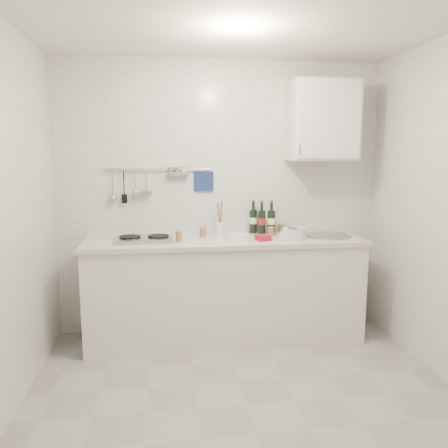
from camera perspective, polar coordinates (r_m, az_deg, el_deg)
name	(u,v)px	position (r m, az deg, el deg)	size (l,w,h in m)	color
floor	(247,405)	(3.15, 3.03, -22.53)	(3.00, 3.00, 0.00)	gray
ceiling	(251,6)	(2.82, 3.50, 26.56)	(3.00, 3.00, 0.00)	silver
back_wall	(221,198)	(4.09, -0.44, 3.40)	(3.00, 0.02, 2.50)	silver
counter	(226,292)	(3.97, 0.21, -8.85)	(2.44, 0.64, 0.96)	silver
wall_rail	(156,180)	(4.01, -8.90, 5.70)	(0.98, 0.09, 0.34)	#93969B
wall_cabinet	(322,121)	(4.12, 12.73, 12.97)	(0.60, 0.38, 0.70)	silver
plate_stack_hob	(148,238)	(3.85, -9.88, -1.86)	(0.24, 0.24, 0.02)	#4C77AC
plate_stack_sink	(293,233)	(3.89, 8.95, -1.22)	(0.26, 0.25, 0.10)	white
wine_bottles	(262,217)	(4.08, 4.99, 0.88)	(0.23, 0.14, 0.31)	black
butter_dish	(236,237)	(3.77, 1.63, -1.72)	(0.18, 0.09, 0.05)	white
strawberry_punnet	(263,238)	(3.78, 5.13, -1.79)	(0.11, 0.11, 0.05)	red
utensil_crock	(220,227)	(4.01, -0.53, -0.39)	(0.08, 0.08, 0.32)	white
jar_a	(203,232)	(3.95, -2.75, -1.02)	(0.06, 0.06, 0.08)	olive
jar_b	(282,228)	(4.19, 7.57, -0.54)	(0.07, 0.07, 0.08)	olive
jar_c	(271,231)	(4.02, 6.16, -0.93)	(0.06, 0.06, 0.08)	olive
jar_d	(179,236)	(3.72, -5.92, -1.58)	(0.06, 0.06, 0.10)	olive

